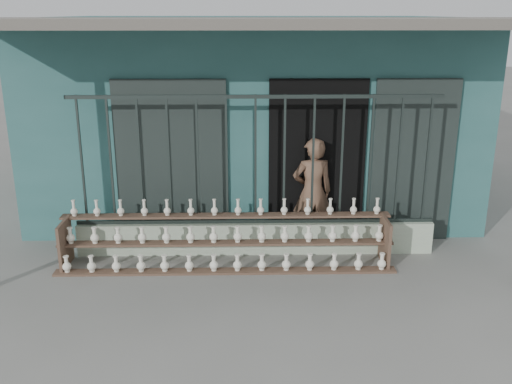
{
  "coord_description": "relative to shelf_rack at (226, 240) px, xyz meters",
  "views": [
    {
      "loc": [
        -0.15,
        -6.21,
        3.28
      ],
      "look_at": [
        0.0,
        1.0,
        1.0
      ],
      "focal_mm": 40.0,
      "sensor_mm": 36.0,
      "label": 1
    }
  ],
  "objects": [
    {
      "name": "ground",
      "position": [
        0.41,
        -0.88,
        -0.36
      ],
      "size": [
        60.0,
        60.0,
        0.0
      ],
      "primitive_type": "plane",
      "color": "slate"
    },
    {
      "name": "parapet_wall",
      "position": [
        0.41,
        0.42,
        -0.14
      ],
      "size": [
        5.0,
        0.2,
        0.45
      ],
      "primitive_type": "cube",
      "color": "#B6CAAD",
      "rests_on": "ground"
    },
    {
      "name": "workshop_building",
      "position": [
        0.41,
        3.35,
        1.26
      ],
      "size": [
        7.4,
        6.6,
        3.21
      ],
      "color": "#2C5E5D",
      "rests_on": "ground"
    },
    {
      "name": "elderly_woman",
      "position": [
        1.24,
        0.74,
        0.43
      ],
      "size": [
        0.62,
        0.45,
        1.6
      ],
      "primitive_type": "imported",
      "rotation": [
        0.0,
        0.0,
        3.26
      ],
      "color": "brown",
      "rests_on": "ground"
    },
    {
      "name": "shelf_rack",
      "position": [
        0.0,
        0.0,
        0.0
      ],
      "size": [
        4.5,
        0.68,
        0.85
      ],
      "color": "brown",
      "rests_on": "ground"
    },
    {
      "name": "security_fence",
      "position": [
        0.41,
        0.42,
        0.98
      ],
      "size": [
        5.0,
        0.04,
        1.8
      ],
      "color": "#283330",
      "rests_on": "parapet_wall"
    }
  ]
}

